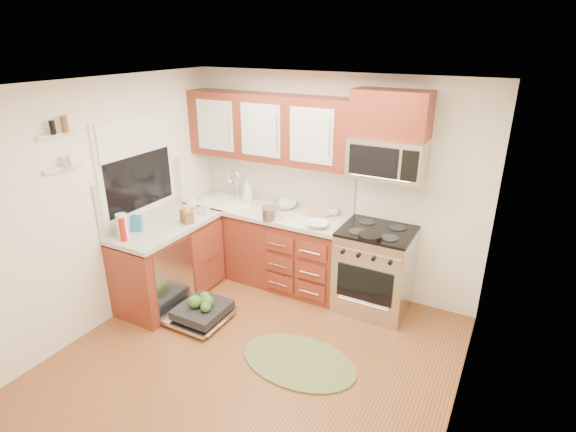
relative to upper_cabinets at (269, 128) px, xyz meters
The scene contains 38 objects.
floor 2.55m from the upper_cabinets, 65.28° to the right, with size 3.50×3.50×0.00m, color brown.
ceiling 1.84m from the upper_cabinets, 65.28° to the right, with size 3.50×3.50×0.00m, color white.
wall_back 0.97m from the upper_cabinets, 13.57° to the left, with size 3.50×0.04×2.50m, color white.
wall_front 3.46m from the upper_cabinets, 77.70° to the right, with size 3.50×0.04×2.50m, color white.
wall_left 1.98m from the upper_cabinets, 123.06° to the right, with size 0.04×3.50×2.50m, color white.
wall_right 3.00m from the upper_cabinets, 32.47° to the right, with size 0.04×3.50×2.50m, color white.
base_cabinet_back 1.46m from the upper_cabinets, 90.00° to the right, with size 2.05×0.60×0.85m, color maroon.
base_cabinet_left 1.93m from the upper_cabinets, 124.62° to the right, with size 0.60×1.25×0.85m, color maroon.
countertop_back 0.98m from the upper_cabinets, 90.00° to the right, with size 2.07×0.64×0.05m, color beige.
countertop_left 1.60m from the upper_cabinets, 124.25° to the right, with size 0.64×1.27×0.05m, color beige.
backsplash_back 0.68m from the upper_cabinets, 90.00° to the left, with size 2.05×0.02×0.57m, color #B8B5A5.
backsplash_left 1.60m from the upper_cabinets, 133.89° to the right, with size 0.02×1.25×0.57m, color #B8B5A5.
upper_cabinets is the anchor object (origin of this frame).
cabinet_over_mw 1.43m from the upper_cabinets, ahead, with size 0.76×0.35×0.47m, color maroon.
range 1.99m from the upper_cabinets, ahead, with size 0.76×0.64×0.95m, color silver, non-canonical shape.
microwave 1.42m from the upper_cabinets, ahead, with size 0.76×0.38×0.40m, color silver, non-canonical shape.
sink 1.21m from the upper_cabinets, 163.55° to the right, with size 0.62×0.50×0.26m, color white, non-canonical shape.
dishwasher 2.19m from the upper_cabinets, 96.04° to the right, with size 0.70×0.60×0.20m, color silver, non-canonical shape.
window 1.51m from the upper_cabinets, 133.21° to the right, with size 0.03×1.05×1.05m, color white, non-canonical shape.
window_blind 1.46m from the upper_cabinets, 132.50° to the right, with size 0.02×0.96×0.40m, color white.
shelf_upper 2.17m from the upper_cabinets, 117.33° to the right, with size 0.04×0.40×0.03m, color white.
shelf_lower 2.17m from the upper_cabinets, 117.33° to the right, with size 0.04×0.40×0.03m, color white.
rug 2.57m from the upper_cabinets, 51.15° to the right, with size 1.12×0.73×0.02m, color olive, non-canonical shape.
skillet 1.71m from the upper_cabinets, 15.73° to the right, with size 0.24×0.24×0.04m, color black.
stock_pot 0.98m from the upper_cabinets, 57.25° to the right, with size 0.22×0.22×0.13m, color silver.
cutting_board 1.15m from the upper_cabinets, ahead, with size 0.26×0.17×0.02m, color tan.
canister 0.89m from the upper_cabinets, 37.01° to the right, with size 0.09×0.09×0.15m, color silver.
paper_towel_roll 1.92m from the upper_cabinets, 120.35° to the right, with size 0.11×0.11×0.24m, color white.
mustard_bottle 1.34m from the upper_cabinets, 120.23° to the right, with size 0.06×0.06×0.20m, color yellow.
red_bottle 1.95m from the upper_cabinets, 116.38° to the right, with size 0.06×0.06×0.23m, color #B7140F.
wooden_box 1.37m from the upper_cabinets, 120.35° to the right, with size 0.14×0.10×0.14m, color brown.
blue_carton 1.80m from the upper_cabinets, 122.49° to the right, with size 0.11×0.07×0.17m, color teal.
bowl_a 1.25m from the upper_cabinets, 22.47° to the right, with size 0.25×0.25×0.06m, color #999999.
bowl_b 0.93m from the upper_cabinets, ahead, with size 0.29×0.29×0.09m, color #999999.
cup 1.22m from the upper_cabinets, ahead, with size 0.11×0.11×0.09m, color #999999.
soap_bottle_a 0.84m from the upper_cabinets, 167.13° to the right, with size 0.12×0.12×0.31m, color #999999.
soap_bottle_b 1.16m from the upper_cabinets, 131.30° to the right, with size 0.09×0.09×0.20m, color #999999.
soap_bottle_c 1.27m from the upper_cabinets, 145.95° to the right, with size 0.14×0.14×0.18m, color #999999.
Camera 1 is at (1.91, -2.83, 2.85)m, focal length 28.00 mm.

